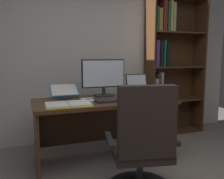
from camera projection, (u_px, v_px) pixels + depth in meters
wall_back at (98, 44)px, 3.64m from camera, size 4.67×0.12×2.87m
desk at (102, 116)px, 2.90m from camera, size 1.60×0.72×0.75m
bookshelf at (168, 65)px, 3.83m from camera, size 0.95×0.33×2.15m
office_chair at (143, 150)px, 2.11m from camera, size 0.68×0.60×1.02m
monitor at (103, 77)px, 3.01m from camera, size 0.56×0.16×0.46m
laptop at (140, 90)px, 3.21m from camera, size 0.31×0.32×0.26m
keyboard at (114, 100)px, 2.69m from camera, size 0.42×0.15×0.02m
computer_mouse at (138, 98)px, 2.79m from camera, size 0.06×0.10×0.04m
reading_stand_with_book at (64, 91)px, 2.92m from camera, size 0.33×0.25×0.15m
open_binder at (68, 104)px, 2.47m from camera, size 0.47×0.30×0.02m
notepad at (89, 100)px, 2.76m from camera, size 0.16×0.22×0.01m
pen at (91, 99)px, 2.77m from camera, size 0.14×0.04×0.01m
coffee_mug at (153, 92)px, 3.05m from camera, size 0.09×0.09×0.10m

